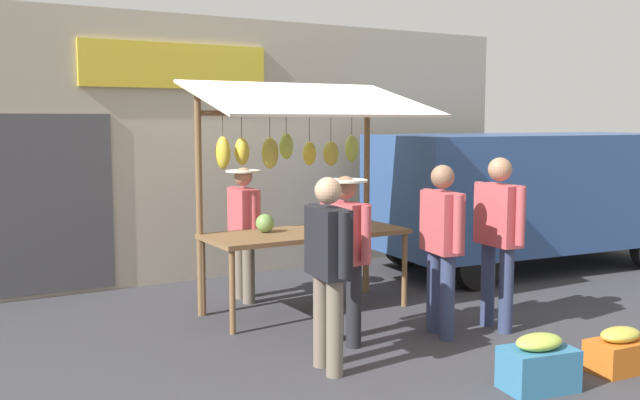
{
  "coord_description": "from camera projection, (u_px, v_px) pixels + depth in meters",
  "views": [
    {
      "loc": [
        3.79,
        6.73,
        2.08
      ],
      "look_at": [
        0.0,
        0.3,
        1.25
      ],
      "focal_mm": 40.58,
      "sensor_mm": 36.0,
      "label": 1
    }
  ],
  "objects": [
    {
      "name": "market_stall",
      "position": [
        302.0,
        169.0,
        7.77
      ],
      "size": [
        2.5,
        1.46,
        2.5
      ],
      "color": "brown",
      "rests_on": "ground"
    },
    {
      "name": "shopper_in_grey_tee",
      "position": [
        328.0,
        260.0,
        5.91
      ],
      "size": [
        0.28,
        0.69,
        1.62
      ],
      "rotation": [
        0.0,
        0.0,
        -1.69
      ],
      "color": "#726656",
      "rests_on": "ground"
    },
    {
      "name": "produce_crate_near",
      "position": [
        538.0,
        364.0,
        5.58
      ],
      "size": [
        0.61,
        0.45,
        0.44
      ],
      "color": "teal",
      "rests_on": "ground"
    },
    {
      "name": "vendor_with_sunhat",
      "position": [
        244.0,
        224.0,
        8.25
      ],
      "size": [
        0.4,
        0.67,
        1.54
      ],
      "rotation": [
        0.0,
        0.0,
        1.53
      ],
      "color": "#726656",
      "rests_on": "ground"
    },
    {
      "name": "ground_plane",
      "position": [
        306.0,
        311.0,
        7.91
      ],
      "size": [
        40.0,
        40.0,
        0.0
      ],
      "primitive_type": "plane",
      "color": "#38383D"
    },
    {
      "name": "street_backdrop",
      "position": [
        221.0,
        149.0,
        9.57
      ],
      "size": [
        9.0,
        0.3,
        3.4
      ],
      "color": "#B2A893",
      "rests_on": "ground"
    },
    {
      "name": "shopper_with_shopping_bag",
      "position": [
        345.0,
        247.0,
        6.65
      ],
      "size": [
        0.41,
        0.68,
        1.57
      ],
      "rotation": [
        0.0,
        0.0,
        -1.46
      ],
      "color": "#232328",
      "rests_on": "ground"
    },
    {
      "name": "parked_van",
      "position": [
        520.0,
        189.0,
        10.08
      ],
      "size": [
        4.55,
        2.25,
        1.88
      ],
      "rotation": [
        0.0,
        0.0,
        -0.09
      ],
      "color": "#2D4C84",
      "rests_on": "ground"
    },
    {
      "name": "shopper_with_ponytail",
      "position": [
        441.0,
        238.0,
        6.9
      ],
      "size": [
        0.32,
        0.69,
        1.66
      ],
      "rotation": [
        0.0,
        0.0,
        -1.78
      ],
      "color": "navy",
      "rests_on": "ground"
    },
    {
      "name": "shopper_in_striped_shirt",
      "position": [
        498.0,
        230.0,
        7.12
      ],
      "size": [
        0.27,
        0.72,
        1.72
      ],
      "rotation": [
        0.0,
        0.0,
        -1.66
      ],
      "color": "navy",
      "rests_on": "ground"
    },
    {
      "name": "produce_crate_side",
      "position": [
        620.0,
        351.0,
        6.0
      ],
      "size": [
        0.54,
        0.36,
        0.37
      ],
      "color": "#D1661E",
      "rests_on": "ground"
    }
  ]
}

